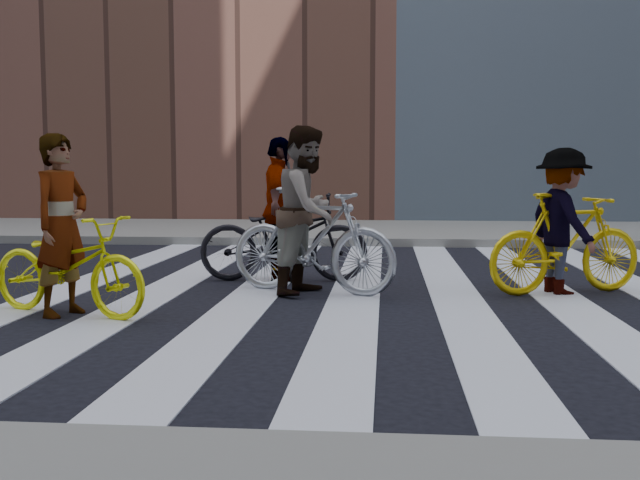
# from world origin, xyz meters

# --- Properties ---
(ground) EXTENTS (100.00, 100.00, 0.00)m
(ground) POSITION_xyz_m (0.00, 0.00, 0.00)
(ground) COLOR black
(ground) RESTS_ON ground
(sidewalk_far) EXTENTS (100.00, 5.00, 0.15)m
(sidewalk_far) POSITION_xyz_m (0.00, 7.50, 0.07)
(sidewalk_far) COLOR gray
(sidewalk_far) RESTS_ON ground
(zebra_crosswalk) EXTENTS (8.25, 10.00, 0.01)m
(zebra_crosswalk) POSITION_xyz_m (0.00, 0.00, 0.01)
(zebra_crosswalk) COLOR white
(zebra_crosswalk) RESTS_ON ground
(bike_yellow_left) EXTENTS (1.92, 1.21, 0.95)m
(bike_yellow_left) POSITION_xyz_m (-3.21, -1.63, 0.48)
(bike_yellow_left) COLOR #F8FD0E
(bike_yellow_left) RESTS_ON ground
(bike_silver_mid) EXTENTS (2.05, 1.18, 1.19)m
(bike_silver_mid) POSITION_xyz_m (-1.03, -0.17, 0.59)
(bike_silver_mid) COLOR #B3B7BE
(bike_silver_mid) RESTS_ON ground
(bike_yellow_right) EXTENTS (1.94, 1.15, 1.13)m
(bike_yellow_right) POSITION_xyz_m (1.78, 0.04, 0.56)
(bike_yellow_right) COLOR yellow
(bike_yellow_right) RESTS_ON ground
(bike_dark_rear) EXTENTS (2.12, 0.84, 1.09)m
(bike_dark_rear) POSITION_xyz_m (-1.48, 0.75, 0.55)
(bike_dark_rear) COLOR black
(bike_dark_rear) RESTS_ON ground
(rider_left) EXTENTS (0.60, 0.73, 1.72)m
(rider_left) POSITION_xyz_m (-3.26, -1.63, 0.86)
(rider_left) COLOR slate
(rider_left) RESTS_ON ground
(rider_mid) EXTENTS (0.96, 1.08, 1.86)m
(rider_mid) POSITION_xyz_m (-1.08, -0.17, 0.93)
(rider_mid) COLOR slate
(rider_mid) RESTS_ON ground
(rider_right) EXTENTS (0.93, 1.19, 1.62)m
(rider_right) POSITION_xyz_m (1.73, 0.04, 0.81)
(rider_right) COLOR slate
(rider_right) RESTS_ON ground
(rider_rear) EXTENTS (0.49, 1.07, 1.78)m
(rider_rear) POSITION_xyz_m (-1.53, 0.75, 0.89)
(rider_rear) COLOR slate
(rider_rear) RESTS_ON ground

